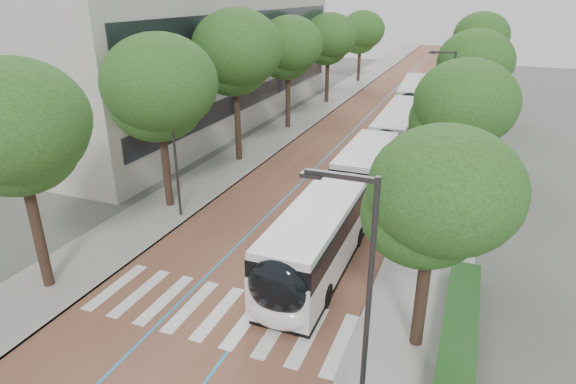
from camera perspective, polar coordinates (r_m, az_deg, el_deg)
name	(u,v)px	position (r m, az deg, el deg)	size (l,w,h in m)	color
ground	(201,327)	(19.19, -10.30, -15.50)	(160.00, 160.00, 0.00)	#51544C
road	(392,108)	(54.53, 12.22, 9.73)	(11.00, 140.00, 0.02)	brown
sidewalk_left	(326,102)	(56.18, 4.57, 10.59)	(4.00, 140.00, 0.12)	gray
sidewalk_right	(464,113)	(53.86, 20.17, 8.76)	(4.00, 140.00, 0.12)	gray
kerb_left	(342,103)	(55.67, 6.47, 10.41)	(0.20, 140.00, 0.14)	gray
kerb_right	(445,112)	(53.93, 18.14, 9.04)	(0.20, 140.00, 0.14)	gray
zebra_crossing	(218,313)	(19.76, -8.26, -13.98)	(10.55, 3.60, 0.01)	silver
lane_line_left	(377,106)	(54.80, 10.55, 9.94)	(0.12, 126.00, 0.01)	#2785C4
lane_line_right	(407,109)	(54.30, 13.90, 9.54)	(0.12, 126.00, 0.01)	#2785C4
office_building	(172,45)	(49.51, -13.58, 16.57)	(18.11, 40.00, 14.00)	#AAA69D
hedge	(454,383)	(16.86, 19.07, -20.61)	(1.20, 14.00, 0.80)	#153E16
streetlight_near	(361,304)	(11.96, 8.63, -13.01)	(1.82, 0.20, 8.00)	#2C2C2E
streetlight_far	(447,101)	(35.31, 18.33, 10.22)	(1.82, 0.20, 8.00)	#2C2C2E
lamp_post_left	(174,147)	(26.36, -13.31, 5.23)	(0.14, 0.14, 8.00)	#2C2C2E
trees_left	(275,56)	(41.19, -1.57, 15.81)	(6.25, 60.70, 10.23)	black
trees_right	(468,75)	(37.90, 20.60, 12.84)	(5.75, 47.23, 9.32)	black
lead_bus	(341,207)	(24.62, 6.28, -1.74)	(2.58, 18.40, 3.20)	black
bus_queued_0	(397,131)	(39.04, 12.78, 7.08)	(2.73, 12.44, 3.20)	silver
bus_queued_1	(413,98)	(52.11, 14.59, 10.75)	(3.26, 12.53, 3.20)	silver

